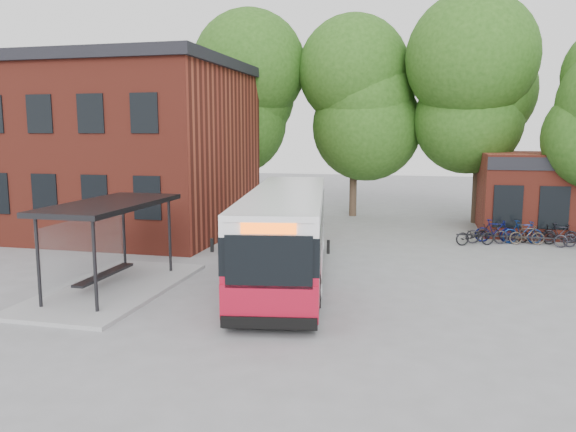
% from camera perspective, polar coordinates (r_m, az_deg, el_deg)
% --- Properties ---
extents(ground, '(100.00, 100.00, 0.00)m').
position_cam_1_polar(ground, '(18.20, -3.27, -7.62)').
color(ground, slate).
extents(station_building, '(18.40, 10.40, 8.50)m').
position_cam_1_polar(station_building, '(31.45, -21.69, 6.48)').
color(station_building, maroon).
rests_on(station_building, ground).
extents(bus_shelter, '(3.60, 7.00, 2.90)m').
position_cam_1_polar(bus_shelter, '(18.77, -17.50, -2.95)').
color(bus_shelter, '#232326').
rests_on(bus_shelter, ground).
extents(bike_rail, '(5.20, 0.10, 0.38)m').
position_cam_1_polar(bike_rail, '(27.48, 22.11, -2.29)').
color(bike_rail, '#232326').
rests_on(bike_rail, ground).
extents(tree_0, '(7.92, 7.92, 11.00)m').
position_cam_1_polar(tree_0, '(34.55, -5.22, 9.25)').
color(tree_0, '#224B14').
rests_on(tree_0, ground).
extents(tree_1, '(7.92, 7.92, 10.40)m').
position_cam_1_polar(tree_1, '(33.96, 6.73, 8.74)').
color(tree_1, '#224B14').
rests_on(tree_1, ground).
extents(tree_2, '(7.92, 7.92, 11.00)m').
position_cam_1_polar(tree_2, '(32.85, 18.89, 8.87)').
color(tree_2, '#224B14').
rests_on(tree_2, ground).
extents(city_bus, '(4.50, 12.27, 3.05)m').
position_cam_1_polar(city_bus, '(19.58, -0.14, -1.85)').
color(city_bus, '#A20D24').
rests_on(city_bus, ground).
extents(bicycle_0, '(1.89, 1.18, 0.94)m').
position_cam_1_polar(bicycle_0, '(26.54, 18.48, -1.85)').
color(bicycle_0, black).
rests_on(bicycle_0, ground).
extents(bicycle_1, '(1.79, 0.53, 1.07)m').
position_cam_1_polar(bicycle_1, '(27.53, 20.28, -1.44)').
color(bicycle_1, '#080B42').
rests_on(bicycle_1, ground).
extents(bicycle_2, '(1.93, 0.85, 0.98)m').
position_cam_1_polar(bicycle_2, '(27.09, 19.54, -1.66)').
color(bicycle_2, black).
rests_on(bicycle_2, ground).
extents(bicycle_3, '(1.57, 0.56, 0.92)m').
position_cam_1_polar(bicycle_3, '(27.49, 23.12, -1.77)').
color(bicycle_3, '#3A332A').
rests_on(bicycle_3, ground).
extents(bicycle_4, '(1.76, 0.77, 0.90)m').
position_cam_1_polar(bicycle_4, '(27.97, 23.88, -1.68)').
color(bicycle_4, black).
rests_on(bicycle_4, ground).
extents(bicycle_5, '(1.86, 0.81, 1.08)m').
position_cam_1_polar(bicycle_5, '(27.66, 22.73, -1.52)').
color(bicycle_5, navy).
rests_on(bicycle_5, ground).
extents(bicycle_6, '(1.79, 0.89, 0.90)m').
position_cam_1_polar(bicycle_6, '(27.46, 27.17, -2.07)').
color(bicycle_6, '#24232B').
rests_on(bicycle_6, ground).
extents(bicycle_7, '(1.52, 0.48, 0.91)m').
position_cam_1_polar(bicycle_7, '(28.64, 25.91, -1.57)').
color(bicycle_7, black).
rests_on(bicycle_7, ground).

